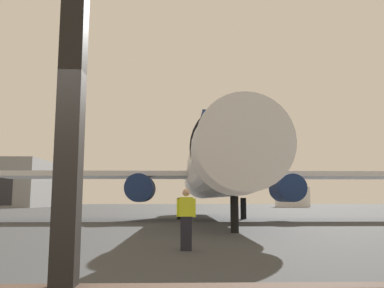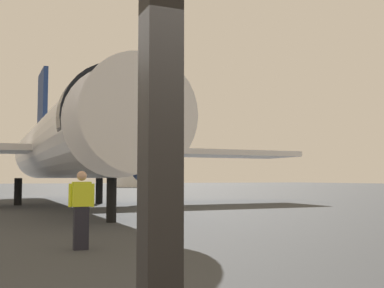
% 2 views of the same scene
% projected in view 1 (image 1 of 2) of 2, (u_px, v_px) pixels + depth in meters
% --- Properties ---
extents(ground_plane, '(220.00, 220.00, 0.00)m').
position_uv_depth(ground_plane, '(171.00, 214.00, 42.73)').
color(ground_plane, '#383A3D').
extents(window_frame, '(7.61, 0.24, 4.00)m').
position_uv_depth(window_frame, '(67.00, 205.00, 3.32)').
color(window_frame, '#38281E').
rests_on(window_frame, ground).
extents(airplane, '(31.24, 29.69, 10.49)m').
position_uv_depth(airplane, '(213.00, 171.00, 28.96)').
color(airplane, silver).
rests_on(airplane, ground).
extents(ground_crew_worker, '(0.55, 0.24, 1.74)m').
position_uv_depth(ground_crew_worker, '(186.00, 218.00, 11.48)').
color(ground_crew_worker, black).
rests_on(ground_crew_worker, ground).
extents(fuel_storage_tank, '(7.44, 7.44, 4.17)m').
position_uv_depth(fuel_storage_tank, '(292.00, 197.00, 86.52)').
color(fuel_storage_tank, white).
rests_on(fuel_storage_tank, ground).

